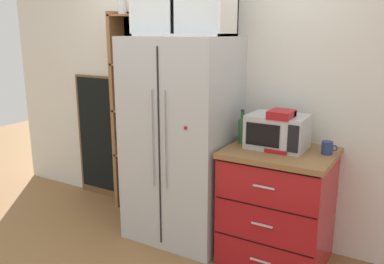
# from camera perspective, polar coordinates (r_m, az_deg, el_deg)

# --- Properties ---
(ground_plane) EXTENTS (10.60, 10.60, 0.00)m
(ground_plane) POSITION_cam_1_polar(r_m,az_deg,el_deg) (3.81, -1.42, -14.08)
(ground_plane) COLOR olive
(wall_back_cream) EXTENTS (4.91, 0.10, 2.55)m
(wall_back_cream) POSITION_cam_1_polar(r_m,az_deg,el_deg) (3.74, 1.71, 6.06)
(wall_back_cream) COLOR silver
(wall_back_cream) RESTS_ON ground
(refrigerator) EXTENTS (0.87, 0.70, 1.75)m
(refrigerator) POSITION_cam_1_polar(r_m,az_deg,el_deg) (3.49, -1.42, -1.20)
(refrigerator) COLOR #B7BABF
(refrigerator) RESTS_ON ground
(pantry_shelf_column) EXTENTS (0.48, 0.26, 2.09)m
(pantry_shelf_column) POSITION_cam_1_polar(r_m,az_deg,el_deg) (4.08, -7.67, 3.20)
(pantry_shelf_column) COLOR brown
(pantry_shelf_column) RESTS_ON ground
(counter_cabinet) EXTENTS (0.81, 0.67, 0.91)m
(counter_cabinet) POSITION_cam_1_polar(r_m,az_deg,el_deg) (3.30, 11.90, -10.11)
(counter_cabinet) COLOR #A8161C
(counter_cabinet) RESTS_ON ground
(microwave) EXTENTS (0.44, 0.33, 0.26)m
(microwave) POSITION_cam_1_polar(r_m,az_deg,el_deg) (3.17, 11.93, 0.07)
(microwave) COLOR #B7BABF
(microwave) RESTS_ON counter_cabinet
(coffee_maker) EXTENTS (0.17, 0.20, 0.31)m
(coffee_maker) POSITION_cam_1_polar(r_m,az_deg,el_deg) (3.11, 12.50, 0.27)
(coffee_maker) COLOR #A8161C
(coffee_maker) RESTS_ON counter_cabinet
(mug_navy) EXTENTS (0.12, 0.08, 0.10)m
(mug_navy) POSITION_cam_1_polar(r_m,az_deg,el_deg) (3.13, 18.51, -2.12)
(mug_navy) COLOR navy
(mug_navy) RESTS_ON counter_cabinet
(bottle_green) EXTENTS (0.06, 0.06, 0.27)m
(bottle_green) POSITION_cam_1_polar(r_m,az_deg,el_deg) (3.26, 7.06, 0.48)
(bottle_green) COLOR #285B33
(bottle_green) RESTS_ON counter_cabinet
(chalkboard_menu) EXTENTS (0.60, 0.04, 1.33)m
(chalkboard_menu) POSITION_cam_1_polar(r_m,az_deg,el_deg) (4.53, -12.84, -0.67)
(chalkboard_menu) COLOR brown
(chalkboard_menu) RESTS_ON ground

